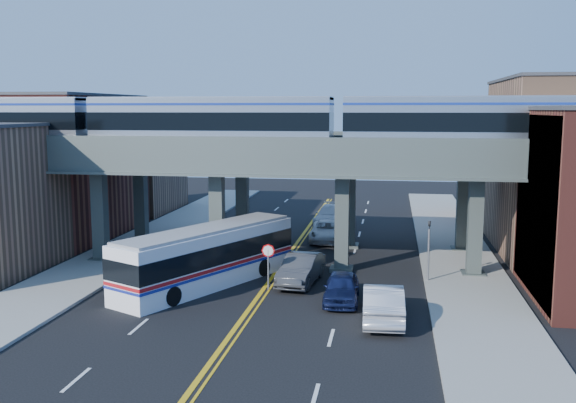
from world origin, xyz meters
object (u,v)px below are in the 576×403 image
Objects in this scene: car_lane_b at (301,269)px; transit_train at (211,122)px; transit_bus at (208,257)px; car_lane_c at (328,231)px; traffic_signal at (429,244)px; car_lane_a at (342,288)px; stop_sign at (268,259)px; car_parked_curb at (383,302)px; car_lane_d at (331,215)px.

transit_train is at bearing 157.96° from car_lane_b.
transit_bus is 14.67m from car_lane_c.
traffic_signal is at bearing -59.52° from car_lane_c.
transit_train is 13.90m from car_lane_a.
stop_sign reaches higher than car_lane_a.
transit_train is 11.50× the size of traffic_signal.
transit_train is at bearing -42.29° from car_parked_curb.
car_lane_d reaches higher than car_lane_a.
car_parked_curb is (11.02, -9.26, -8.37)m from transit_train.
car_lane_b is (-2.61, 3.20, 0.09)m from car_lane_a.
transit_bus is (0.98, -4.59, -7.61)m from transit_train.
transit_train reaches higher than car_lane_d.
car_lane_d reaches higher than car_lane_c.
stop_sign reaches higher than car_lane_d.
traffic_signal is 13.10m from car_lane_c.
car_lane_a is at bearing -83.56° from car_lane_c.
transit_bus is 20.85m from car_lane_d.
car_lane_a is at bearing -80.52° from car_lane_d.
car_lane_c is 6.66m from car_lane_d.
car_lane_c reaches higher than car_lane_a.
car_lane_c is (6.51, 8.97, -8.49)m from transit_train.
transit_bus is 2.05× the size of car_lane_d.
car_lane_d is at bearing 95.40° from car_lane_a.
stop_sign is at bearing -69.42° from transit_bus.
car_parked_curb is at bearing -44.37° from car_lane_b.
car_parked_curb is at bearing -108.89° from traffic_signal.
car_lane_d is 25.35m from car_parked_curb.
stop_sign is 3.64m from transit_bus.
car_lane_c is at bearing 96.86° from car_lane_a.
car_lane_c is 1.03× the size of car_parked_curb.
traffic_signal is at bearing -64.73° from car_lane_d.
car_lane_b is at bearing -169.37° from traffic_signal.
stop_sign is at bearing -128.23° from car_lane_b.
car_lane_b reaches higher than car_lane_c.
car_lane_d is (-0.11, 18.98, 0.02)m from car_lane_b.
stop_sign is 0.49× the size of car_parked_curb.
stop_sign is 2.47m from car_lane_b.
transit_train reaches higher than car_lane_c.
traffic_signal is 0.74× the size of car_lane_c.
car_lane_a is at bearing -53.02° from car_parked_curb.
transit_train is 3.81× the size of transit_bus.
transit_train is 10.99m from car_lane_b.
car_lane_b is at bearing -53.05° from car_parked_curb.
car_lane_b is at bearing -49.77° from transit_bus.
car_lane_d is (1.50, 20.61, -0.88)m from stop_sign.
traffic_signal is 0.91× the size of car_lane_a.
car_lane_c is at bearing 95.03° from car_lane_b.
traffic_signal is at bearing 42.72° from car_lane_a.
traffic_signal is 0.79× the size of car_lane_b.
car_lane_c is at bearing -83.95° from car_lane_d.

